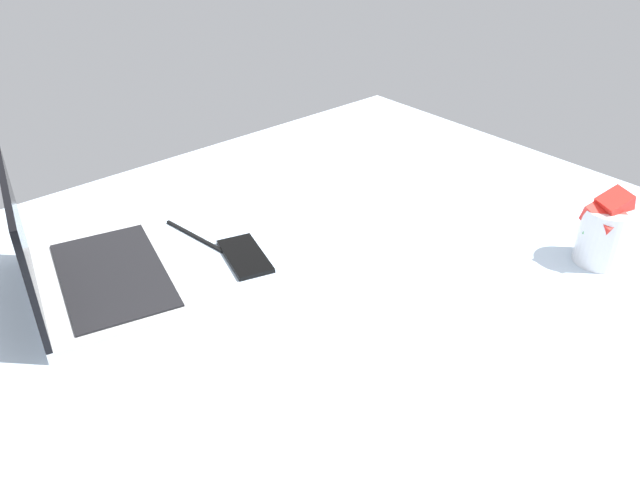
% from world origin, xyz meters
% --- Properties ---
extents(bed_mattress, '(1.80, 1.40, 0.18)m').
position_xyz_m(bed_mattress, '(0.00, 0.00, 0.09)').
color(bed_mattress, silver).
rests_on(bed_mattress, ground).
extents(laptop, '(0.37, 0.30, 0.23)m').
position_xyz_m(laptop, '(0.50, 0.42, 0.22)').
color(laptop, '#B7BABC').
rests_on(laptop, bed_mattress).
extents(snack_cup, '(0.09, 0.09, 0.15)m').
position_xyz_m(snack_cup, '(-0.03, -0.34, 0.24)').
color(snack_cup, silver).
rests_on(snack_cup, bed_mattress).
extents(cell_phone, '(0.15, 0.10, 0.01)m').
position_xyz_m(cell_phone, '(0.40, 0.15, 0.18)').
color(cell_phone, black).
rests_on(cell_phone, bed_mattress).
extents(charger_cable, '(0.17, 0.03, 0.01)m').
position_xyz_m(charger_cable, '(0.53, 0.18, 0.18)').
color(charger_cable, black).
rests_on(charger_cable, bed_mattress).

